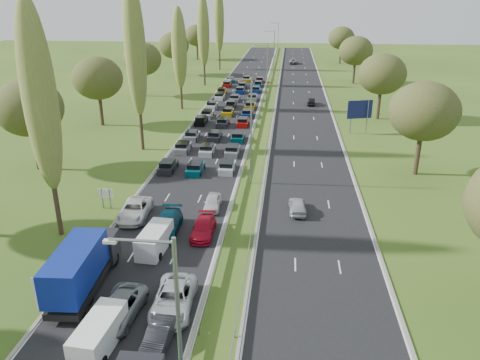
% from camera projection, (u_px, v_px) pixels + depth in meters
% --- Properties ---
extents(ground, '(260.00, 260.00, 0.00)m').
position_uv_depth(ground, '(267.00, 110.00, 87.83)').
color(ground, '#345219').
rests_on(ground, ground).
extents(near_carriageway, '(10.50, 215.00, 0.04)m').
position_uv_depth(near_carriageway, '(233.00, 106.00, 90.78)').
color(near_carriageway, black).
rests_on(near_carriageway, ground).
extents(far_carriageway, '(10.50, 215.00, 0.04)m').
position_uv_depth(far_carriageway, '(303.00, 107.00, 89.49)').
color(far_carriageway, black).
rests_on(far_carriageway, ground).
extents(central_reservation, '(2.36, 215.00, 0.32)m').
position_uv_depth(central_reservation, '(267.00, 104.00, 89.93)').
color(central_reservation, gray).
rests_on(central_reservation, ground).
extents(lamp_columns, '(0.18, 140.18, 12.00)m').
position_uv_depth(lamp_columns, '(267.00, 79.00, 83.76)').
color(lamp_columns, gray).
rests_on(lamp_columns, ground).
extents(poplar_row, '(2.80, 127.80, 22.44)m').
position_uv_depth(poplar_row, '(164.00, 47.00, 73.84)').
color(poplar_row, '#2D2116').
rests_on(poplar_row, ground).
extents(woodland_left, '(8.00, 166.00, 11.10)m').
position_uv_depth(woodland_left, '(89.00, 82.00, 71.47)').
color(woodland_left, '#2D2116').
rests_on(woodland_left, ground).
extents(woodland_right, '(8.00, 153.00, 11.10)m').
position_uv_depth(woodland_right, '(392.00, 83.00, 70.79)').
color(woodland_right, '#2D2116').
rests_on(woodland_right, ground).
extents(traffic_queue_fill, '(9.04, 68.63, 0.80)m').
position_uv_depth(traffic_queue_fill, '(230.00, 109.00, 85.97)').
color(traffic_queue_fill, black).
rests_on(traffic_queue_fill, ground).
extents(near_car_2, '(2.95, 5.83, 1.58)m').
position_uv_depth(near_car_2, '(135.00, 210.00, 45.05)').
color(near_car_2, silver).
rests_on(near_car_2, near_carriageway).
extents(near_car_6, '(2.94, 5.61, 1.51)m').
position_uv_depth(near_car_6, '(118.00, 308.00, 30.99)').
color(near_car_6, gray).
rests_on(near_car_6, near_carriageway).
extents(near_car_7, '(2.46, 5.64, 1.61)m').
position_uv_depth(near_car_7, '(167.00, 224.00, 42.23)').
color(near_car_7, '#043246').
rests_on(near_car_7, near_carriageway).
extents(near_car_9, '(1.70, 4.13, 1.33)m').
position_uv_depth(near_car_9, '(159.00, 335.00, 28.71)').
color(near_car_9, black).
rests_on(near_car_9, near_carriageway).
extents(near_car_10, '(2.93, 5.89, 1.60)m').
position_uv_depth(near_car_10, '(173.00, 299.00, 31.89)').
color(near_car_10, '#B8BEC3').
rests_on(near_car_10, near_carriageway).
extents(near_car_11, '(1.99, 4.75, 1.37)m').
position_uv_depth(near_car_11, '(203.00, 228.00, 41.80)').
color(near_car_11, '#A70A20').
rests_on(near_car_11, near_carriageway).
extents(near_car_12, '(1.72, 3.97, 1.33)m').
position_uv_depth(near_car_12, '(213.00, 202.00, 47.05)').
color(near_car_12, silver).
rests_on(near_car_12, near_carriageway).
extents(far_car_0, '(1.85, 4.11, 1.37)m').
position_uv_depth(far_car_0, '(297.00, 206.00, 46.24)').
color(far_car_0, '#A8ABB1').
rests_on(far_car_0, far_carriageway).
extents(far_car_1, '(1.66, 4.22, 1.37)m').
position_uv_depth(far_car_1, '(311.00, 101.00, 91.28)').
color(far_car_1, black).
rests_on(far_car_1, far_carriageway).
extents(far_car_2, '(2.59, 5.39, 1.48)m').
position_uv_depth(far_car_2, '(293.00, 61.00, 145.51)').
color(far_car_2, gray).
rests_on(far_car_2, far_carriageway).
extents(blue_lorry, '(2.49, 8.95, 3.78)m').
position_uv_depth(blue_lorry, '(82.00, 266.00, 33.67)').
color(blue_lorry, black).
rests_on(blue_lorry, near_carriageway).
extents(white_van_front, '(1.85, 4.72, 1.90)m').
position_uv_depth(white_van_front, '(101.00, 331.00, 28.59)').
color(white_van_front, white).
rests_on(white_van_front, near_carriageway).
extents(white_van_rear, '(1.87, 4.76, 1.91)m').
position_uv_depth(white_van_rear, '(155.00, 239.00, 39.41)').
color(white_van_rear, silver).
rests_on(white_van_rear, near_carriageway).
extents(info_sign, '(1.50, 0.16, 2.10)m').
position_uv_depth(info_sign, '(106.00, 196.00, 46.85)').
color(info_sign, gray).
rests_on(info_sign, ground).
extents(direction_sign, '(3.86, 1.25, 5.20)m').
position_uv_depth(direction_sign, '(360.00, 111.00, 71.42)').
color(direction_sign, gray).
rests_on(direction_sign, ground).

